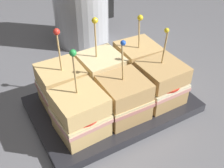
{
  "coord_description": "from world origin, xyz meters",
  "views": [
    {
      "loc": [
        -0.22,
        -0.38,
        0.39
      ],
      "look_at": [
        0.0,
        0.0,
        0.06
      ],
      "focal_mm": 45.0,
      "sensor_mm": 36.0,
      "label": 1
    }
  ],
  "objects_px": {
    "sandwich_front_left": "(80,113)",
    "kettle_steel": "(81,3)",
    "sandwich_front_right": "(161,83)",
    "sandwich_back_right": "(137,62)",
    "sandwich_back_left": "(62,86)",
    "serving_platter": "(112,104)",
    "sandwich_front_center": "(124,98)",
    "sandwich_back_center": "(101,74)"
  },
  "relations": [
    {
      "from": "sandwich_front_center",
      "to": "sandwich_back_center",
      "type": "distance_m",
      "value": 0.09
    },
    {
      "from": "sandwich_back_right",
      "to": "serving_platter",
      "type": "bearing_deg",
      "value": -154.57
    },
    {
      "from": "sandwich_front_right",
      "to": "sandwich_back_right",
      "type": "bearing_deg",
      "value": 88.55
    },
    {
      "from": "sandwich_front_left",
      "to": "sandwich_back_left",
      "type": "height_order",
      "value": "sandwich_back_left"
    },
    {
      "from": "sandwich_front_center",
      "to": "serving_platter",
      "type": "bearing_deg",
      "value": 91.4
    },
    {
      "from": "sandwich_front_left",
      "to": "sandwich_back_right",
      "type": "relative_size",
      "value": 1.07
    },
    {
      "from": "sandwich_back_center",
      "to": "sandwich_back_right",
      "type": "distance_m",
      "value": 0.09
    },
    {
      "from": "sandwich_front_left",
      "to": "sandwich_back_center",
      "type": "distance_m",
      "value": 0.12
    },
    {
      "from": "sandwich_front_right",
      "to": "sandwich_back_right",
      "type": "relative_size",
      "value": 1.02
    },
    {
      "from": "sandwich_front_center",
      "to": "sandwich_back_left",
      "type": "distance_m",
      "value": 0.12
    },
    {
      "from": "sandwich_back_center",
      "to": "kettle_steel",
      "type": "bearing_deg",
      "value": 73.33
    },
    {
      "from": "serving_platter",
      "to": "sandwich_front_right",
      "type": "distance_m",
      "value": 0.11
    },
    {
      "from": "sandwich_back_left",
      "to": "sandwich_back_right",
      "type": "relative_size",
      "value": 1.08
    },
    {
      "from": "serving_platter",
      "to": "sandwich_back_right",
      "type": "xyz_separation_m",
      "value": [
        0.09,
        0.04,
        0.05
      ]
    },
    {
      "from": "serving_platter",
      "to": "sandwich_front_right",
      "type": "height_order",
      "value": "sandwich_front_right"
    },
    {
      "from": "sandwich_front_right",
      "to": "sandwich_back_right",
      "type": "height_order",
      "value": "sandwich_front_right"
    },
    {
      "from": "sandwich_front_left",
      "to": "kettle_steel",
      "type": "relative_size",
      "value": 0.67
    },
    {
      "from": "sandwich_front_left",
      "to": "sandwich_back_center",
      "type": "bearing_deg",
      "value": 44.4
    },
    {
      "from": "serving_platter",
      "to": "sandwich_back_right",
      "type": "bearing_deg",
      "value": 25.43
    },
    {
      "from": "sandwich_front_right",
      "to": "sandwich_back_center",
      "type": "height_order",
      "value": "sandwich_back_center"
    },
    {
      "from": "serving_platter",
      "to": "sandwich_front_center",
      "type": "bearing_deg",
      "value": -88.6
    },
    {
      "from": "sandwich_back_right",
      "to": "kettle_steel",
      "type": "distance_m",
      "value": 0.26
    },
    {
      "from": "sandwich_back_left",
      "to": "sandwich_back_right",
      "type": "height_order",
      "value": "sandwich_back_left"
    },
    {
      "from": "serving_platter",
      "to": "sandwich_front_right",
      "type": "xyz_separation_m",
      "value": [
        0.09,
        -0.04,
        0.05
      ]
    },
    {
      "from": "sandwich_front_center",
      "to": "sandwich_back_right",
      "type": "xyz_separation_m",
      "value": [
        0.09,
        0.09,
        0.0
      ]
    },
    {
      "from": "sandwich_front_right",
      "to": "serving_platter",
      "type": "bearing_deg",
      "value": 153.75
    },
    {
      "from": "sandwich_back_left",
      "to": "sandwich_back_right",
      "type": "xyz_separation_m",
      "value": [
        0.18,
        -0.0,
        -0.0
      ]
    },
    {
      "from": "sandwich_back_left",
      "to": "sandwich_back_center",
      "type": "height_order",
      "value": "sandwich_back_left"
    },
    {
      "from": "kettle_steel",
      "to": "sandwich_back_left",
      "type": "bearing_deg",
      "value": -122.84
    },
    {
      "from": "sandwich_front_left",
      "to": "serving_platter",
      "type": "bearing_deg",
      "value": 25.98
    },
    {
      "from": "sandwich_front_left",
      "to": "sandwich_front_center",
      "type": "distance_m",
      "value": 0.09
    },
    {
      "from": "serving_platter",
      "to": "sandwich_front_left",
      "type": "xyz_separation_m",
      "value": [
        -0.09,
        -0.04,
        0.05
      ]
    },
    {
      "from": "sandwich_back_left",
      "to": "kettle_steel",
      "type": "height_order",
      "value": "kettle_steel"
    },
    {
      "from": "serving_platter",
      "to": "sandwich_back_left",
      "type": "xyz_separation_m",
      "value": [
        -0.09,
        0.04,
        0.05
      ]
    },
    {
      "from": "sandwich_front_right",
      "to": "sandwich_front_center",
      "type": "bearing_deg",
      "value": -179.88
    },
    {
      "from": "sandwich_back_center",
      "to": "sandwich_back_left",
      "type": "bearing_deg",
      "value": 179.03
    },
    {
      "from": "sandwich_back_center",
      "to": "serving_platter",
      "type": "bearing_deg",
      "value": -89.94
    },
    {
      "from": "sandwich_back_center",
      "to": "sandwich_front_left",
      "type": "bearing_deg",
      "value": -135.6
    },
    {
      "from": "serving_platter",
      "to": "sandwich_front_left",
      "type": "height_order",
      "value": "sandwich_front_left"
    },
    {
      "from": "serving_platter",
      "to": "sandwich_front_right",
      "type": "bearing_deg",
      "value": -26.25
    },
    {
      "from": "kettle_steel",
      "to": "serving_platter",
      "type": "bearing_deg",
      "value": -104.32
    },
    {
      "from": "sandwich_front_right",
      "to": "sandwich_back_right",
      "type": "distance_m",
      "value": 0.09
    }
  ]
}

